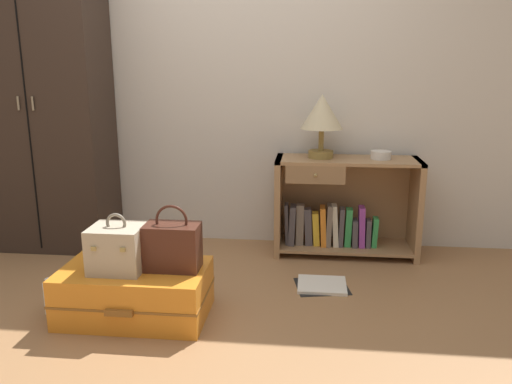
{
  "coord_description": "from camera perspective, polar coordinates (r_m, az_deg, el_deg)",
  "views": [
    {
      "loc": [
        0.63,
        -2.22,
        1.3
      ],
      "look_at": [
        0.31,
        0.76,
        0.55
      ],
      "focal_mm": 35.8,
      "sensor_mm": 36.0,
      "label": 1
    }
  ],
  "objects": [
    {
      "name": "suitcase_large",
      "position": [
        2.81,
        -13.36,
        -10.83
      ],
      "size": [
        0.77,
        0.47,
        0.27
      ],
      "color": "orange",
      "rests_on": "ground_plane"
    },
    {
      "name": "bowl",
      "position": [
        3.55,
        13.78,
        4.03
      ],
      "size": [
        0.14,
        0.14,
        0.05
      ],
      "primitive_type": "cylinder",
      "color": "silver",
      "rests_on": "bookshelf"
    },
    {
      "name": "wardrobe",
      "position": [
        3.9,
        -22.62,
        9.38
      ],
      "size": [
        0.86,
        0.47,
        2.11
      ],
      "color": "#33261E",
      "rests_on": "ground_plane"
    },
    {
      "name": "ground_plane",
      "position": [
        2.65,
        -8.81,
        -15.53
      ],
      "size": [
        9.0,
        9.0,
        0.0
      ],
      "primitive_type": "plane",
      "color": "#9E7047"
    },
    {
      "name": "train_case",
      "position": [
        2.71,
        -15.19,
        -6.07
      ],
      "size": [
        0.27,
        0.24,
        0.3
      ],
      "color": "#B7A88E",
      "rests_on": "suitcase_large"
    },
    {
      "name": "back_wall",
      "position": [
        3.77,
        -3.61,
        14.03
      ],
      "size": [
        6.4,
        0.1,
        2.6
      ],
      "primitive_type": "cube",
      "color": "beige",
      "rests_on": "ground_plane"
    },
    {
      "name": "bottle",
      "position": [
        2.99,
        -21.98,
        -10.84
      ],
      "size": [
        0.07,
        0.07,
        0.2
      ],
      "color": "white",
      "rests_on": "ground_plane"
    },
    {
      "name": "table_lamp",
      "position": [
        3.49,
        7.38,
        8.54
      ],
      "size": [
        0.28,
        0.28,
        0.43
      ],
      "color": "olive",
      "rests_on": "bookshelf"
    },
    {
      "name": "bookshelf",
      "position": [
        3.61,
        9.45,
        -1.85
      ],
      "size": [
        0.98,
        0.37,
        0.68
      ],
      "color": "#A37A51",
      "rests_on": "ground_plane"
    },
    {
      "name": "open_book_on_floor",
      "position": [
        3.15,
        7.38,
        -10.29
      ],
      "size": [
        0.35,
        0.32,
        0.02
      ],
      "color": "white",
      "rests_on": "ground_plane"
    },
    {
      "name": "handbag",
      "position": [
        2.67,
        -9.31,
        -5.96
      ],
      "size": [
        0.28,
        0.17,
        0.34
      ],
      "color": "#472319",
      "rests_on": "suitcase_large"
    }
  ]
}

